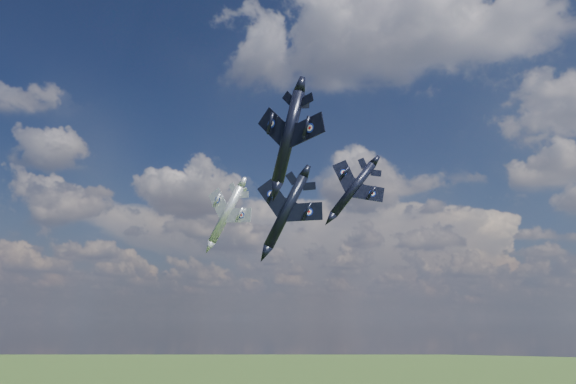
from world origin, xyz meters
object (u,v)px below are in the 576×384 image
at_px(jet_lead_navy, 286,211).
at_px(jet_right_navy, 288,137).
at_px(jet_high_navy, 353,189).
at_px(jet_left_silver, 226,214).

height_order(jet_lead_navy, jet_right_navy, jet_right_navy).
distance_m(jet_right_navy, jet_high_navy, 39.66).
relative_size(jet_lead_navy, jet_high_navy, 0.96).
xyz_separation_m(jet_right_navy, jet_high_navy, (-1.80, 39.55, 2.35)).
relative_size(jet_high_navy, jet_left_silver, 1.01).
bearing_deg(jet_right_navy, jet_lead_navy, 130.04).
bearing_deg(jet_lead_navy, jet_left_silver, 127.58).
bearing_deg(jet_lead_navy, jet_high_navy, 69.74).
xyz_separation_m(jet_lead_navy, jet_left_silver, (-19.04, 18.42, 3.96)).
relative_size(jet_lead_navy, jet_left_silver, 0.97).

